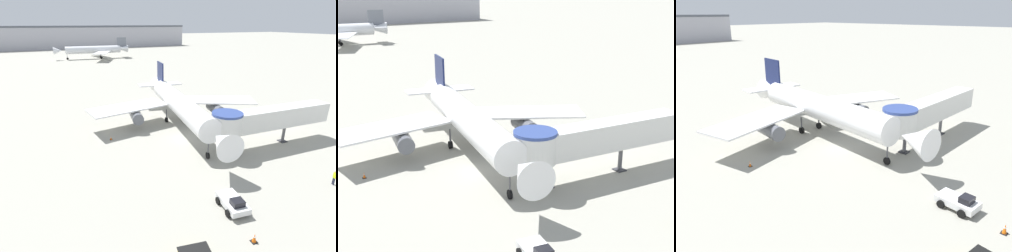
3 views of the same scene
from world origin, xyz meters
TOP-DOWN VIEW (x-y plane):
  - ground_plane at (0.00, 0.00)m, footprint 800.00×800.00m
  - main_airplane at (1.44, 5.30)m, footprint 30.76×33.51m
  - jet_bridge at (9.01, -6.97)m, footprint 19.42×4.10m
  - pushback_tug_white at (-3.36, -16.90)m, footprint 2.58×3.79m
  - traffic_cone_apron_front at (-4.28, -21.06)m, footprint 0.51×0.51m
  - traffic_cone_starboard_wing at (13.23, 1.97)m, footprint 0.46×0.46m
  - traffic_cone_port_wing at (-10.75, 3.96)m, footprint 0.39×0.39m
  - ground_crew_marshaller at (9.45, -18.02)m, footprint 0.26×0.37m
  - background_jet_gray_tail at (3.58, 106.08)m, footprint 36.14×34.03m
  - terminal_building at (-8.27, 175.00)m, footprint 178.76×22.46m

SIDE VIEW (x-z plane):
  - ground_plane at x=0.00m, z-range 0.00..0.00m
  - traffic_cone_port_wing at x=-10.75m, z-range -0.02..0.63m
  - traffic_cone_starboard_wing at x=13.23m, z-range -0.02..0.74m
  - traffic_cone_apron_front at x=-4.28m, z-range -0.02..0.82m
  - pushback_tug_white at x=-3.36m, z-range -0.06..1.45m
  - ground_crew_marshaller at x=9.45m, z-range 0.14..1.91m
  - main_airplane at x=1.44m, z-range -0.71..8.62m
  - jet_bridge at x=9.01m, z-range 1.28..7.20m
  - background_jet_gray_tail at x=3.58m, z-range -0.59..9.39m
  - terminal_building at x=-8.27m, z-range 0.01..15.25m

